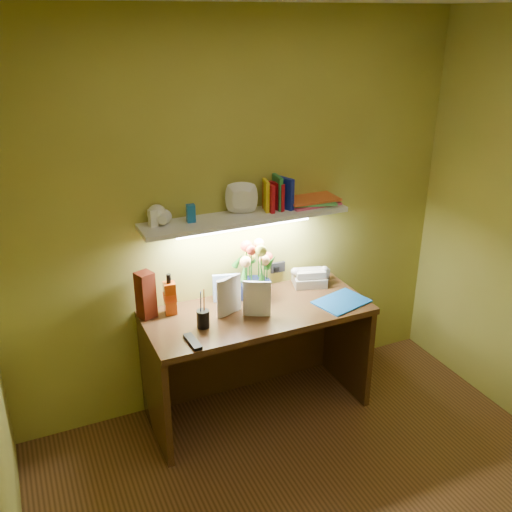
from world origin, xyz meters
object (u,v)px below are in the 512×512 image
at_px(flower_bouquet, 255,271).
at_px(whisky_bottle, 170,294).
at_px(desk, 258,361).
at_px(desk_clock, 324,274).
at_px(telephone, 310,276).

relative_size(flower_bouquet, whisky_bottle, 1.41).
height_order(desk, whisky_bottle, whisky_bottle).
bearing_deg(desk_clock, whisky_bottle, -164.92).
bearing_deg(flower_bouquet, desk, -108.68).
xyz_separation_m(desk, flower_bouquet, (0.06, 0.17, 0.56)).
xyz_separation_m(desk_clock, whisky_bottle, (-1.10, -0.03, 0.09)).
height_order(flower_bouquet, whisky_bottle, flower_bouquet).
distance_m(flower_bouquet, desk_clock, 0.56).
bearing_deg(flower_bouquet, telephone, 1.27).
bearing_deg(whisky_bottle, telephone, 0.06).
bearing_deg(whisky_bottle, desk, -19.90).
relative_size(telephone, whisky_bottle, 0.82).
bearing_deg(desk_clock, flower_bouquet, -162.33).
bearing_deg(telephone, desk, -142.36).
distance_m(desk_clock, whisky_bottle, 1.11).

